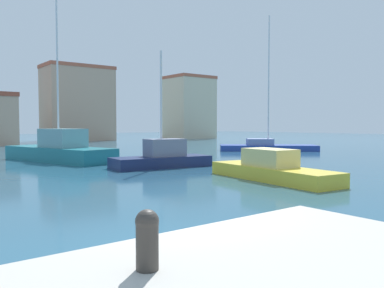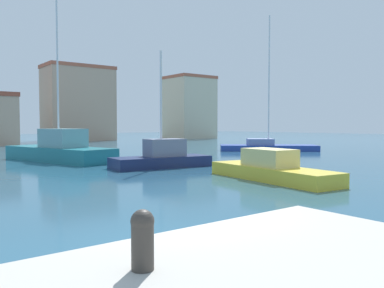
% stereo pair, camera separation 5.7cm
% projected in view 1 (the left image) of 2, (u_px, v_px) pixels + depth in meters
% --- Properties ---
extents(water, '(160.00, 160.00, 0.00)m').
position_uv_depth(water, '(182.00, 154.00, 32.26)').
color(water, '#285670').
rests_on(water, ground).
extents(mooring_bollard, '(0.25, 0.25, 0.63)m').
position_uv_depth(mooring_bollard, '(147.00, 237.00, 4.11)').
color(mooring_bollard, '#38332D').
rests_on(mooring_bollard, pier_quay).
extents(sailboat_navy_center_channel, '(5.73, 2.47, 6.43)m').
position_uv_depth(sailboat_navy_center_channel, '(162.00, 157.00, 22.13)').
color(sailboat_navy_center_channel, '#19234C').
rests_on(sailboat_navy_center_channel, water).
extents(sailboat_blue_distant_east, '(8.32, 7.56, 12.18)m').
position_uv_depth(sailboat_blue_distant_east, '(267.00, 146.00, 36.34)').
color(sailboat_blue_distant_east, '#233D93').
rests_on(sailboat_blue_distant_east, water).
extents(sailboat_teal_far_left, '(4.74, 9.07, 14.47)m').
position_uv_depth(sailboat_teal_far_left, '(60.00, 150.00, 25.80)').
color(sailboat_teal_far_left, '#1E707A').
rests_on(sailboat_teal_far_left, water).
extents(motorboat_yellow_distant_north, '(2.43, 6.65, 1.33)m').
position_uv_depth(motorboat_yellow_distant_north, '(271.00, 169.00, 17.09)').
color(motorboat_yellow_distant_north, gold).
rests_on(motorboat_yellow_distant_north, water).
extents(warehouse_block, '(9.77, 5.85, 11.01)m').
position_uv_depth(warehouse_block, '(78.00, 103.00, 58.80)').
color(warehouse_block, tan).
rests_on(warehouse_block, ground).
extents(harbor_office, '(7.22, 6.92, 10.65)m').
position_uv_depth(harbor_office, '(189.00, 107.00, 68.66)').
color(harbor_office, beige).
rests_on(harbor_office, ground).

